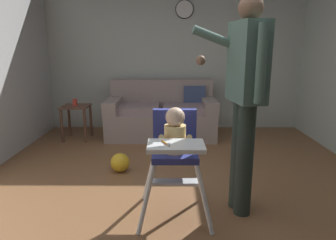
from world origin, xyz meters
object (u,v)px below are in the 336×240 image
object	(u,v)px
couch	(162,115)
wall_clock	(184,9)
sippy_cup	(75,102)
adult_standing	(245,96)
side_table	(76,115)
high_chair	(175,143)
toy_ball	(120,162)

from	to	relation	value
couch	wall_clock	xyz separation A→B (m)	(0.36, 0.48, 1.63)
sippy_cup	wall_clock	xyz separation A→B (m)	(1.65, 0.70, 1.39)
sippy_cup	couch	bearing A→B (deg)	9.75
couch	wall_clock	size ratio (longest dim) A/B	5.68
adult_standing	wall_clock	size ratio (longest dim) A/B	5.98
adult_standing	side_table	distance (m)	2.95
couch	side_table	distance (m)	1.30
couch	high_chair	xyz separation A→B (m)	(0.17, -2.38, 0.30)
toy_ball	sippy_cup	size ratio (longest dim) A/B	2.14
adult_standing	toy_ball	distance (m)	1.68
couch	sippy_cup	world-z (taller)	couch
high_chair	sippy_cup	distance (m)	2.61
couch	toy_ball	size ratio (longest dim) A/B	7.80
high_chair	wall_clock	world-z (taller)	wall_clock
adult_standing	side_table	size ratio (longest dim) A/B	3.38
high_chair	toy_ball	size ratio (longest dim) A/B	4.36
high_chair	side_table	xyz separation A→B (m)	(-1.46, 2.16, -0.25)
wall_clock	side_table	bearing A→B (deg)	-156.95
high_chair	wall_clock	xyz separation A→B (m)	(0.19, 2.85, 1.33)
side_table	sippy_cup	distance (m)	0.19
toy_ball	sippy_cup	world-z (taller)	sippy_cup
adult_standing	high_chair	bearing A→B (deg)	0.15
adult_standing	toy_ball	xyz separation A→B (m)	(-1.16, 0.82, -0.89)
adult_standing	side_table	bearing A→B (deg)	-54.71
couch	high_chair	world-z (taller)	high_chair
toy_ball	side_table	distance (m)	1.53
adult_standing	sippy_cup	bearing A→B (deg)	-54.61
toy_ball	couch	bearing A→B (deg)	73.55
sippy_cup	wall_clock	size ratio (longest dim) A/B	0.34
high_chair	wall_clock	size ratio (longest dim) A/B	3.17
adult_standing	wall_clock	world-z (taller)	wall_clock
side_table	sippy_cup	size ratio (longest dim) A/B	5.20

